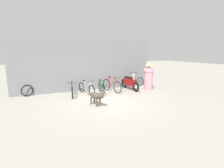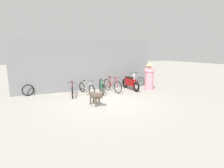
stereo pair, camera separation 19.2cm
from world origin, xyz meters
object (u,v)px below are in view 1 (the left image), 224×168
(bicycle_3, at_px, (112,85))
(stray_dog, at_px, (97,96))
(person_in_robes, at_px, (149,76))
(spare_tire_right, at_px, (140,81))
(bicycle_1, at_px, (86,88))
(bicycle_2, at_px, (101,88))
(bicycle_0, at_px, (72,90))
(motorcycle, at_px, (130,83))
(spare_tire_left, at_px, (27,91))

(bicycle_3, height_order, stray_dog, bicycle_3)
(person_in_robes, height_order, spare_tire_right, person_in_robes)
(bicycle_1, distance_m, bicycle_2, 0.85)
(stray_dog, bearing_deg, spare_tire_right, 110.84)
(person_in_robes, bearing_deg, bicycle_3, 1.05)
(bicycle_0, bearing_deg, motorcycle, 102.83)
(stray_dog, bearing_deg, bicycle_2, 139.09)
(bicycle_2, xyz_separation_m, person_in_robes, (3.07, -0.29, 0.51))
(bicycle_0, distance_m, bicycle_3, 2.39)
(bicycle_0, distance_m, spare_tire_right, 5.03)
(bicycle_2, bearing_deg, spare_tire_right, 116.95)
(bicycle_2, height_order, person_in_robes, person_in_robes)
(spare_tire_right, bearing_deg, bicycle_2, -163.45)
(stray_dog, xyz_separation_m, spare_tire_right, (4.33, 3.10, -0.14))
(spare_tire_right, bearing_deg, motorcycle, -148.34)
(person_in_robes, bearing_deg, motorcycle, -12.78)
(motorcycle, relative_size, spare_tire_right, 3.15)
(stray_dog, distance_m, spare_tire_left, 4.19)
(bicycle_3, xyz_separation_m, motorcycle, (1.27, 0.06, 0.07))
(bicycle_0, relative_size, spare_tire_left, 2.60)
(motorcycle, xyz_separation_m, stray_dog, (-3.04, -2.30, -0.00))
(bicycle_0, bearing_deg, stray_dog, 26.76)
(bicycle_0, xyz_separation_m, bicycle_2, (1.66, -0.07, 0.01))
(person_in_robes, relative_size, spare_tire_left, 2.70)
(bicycle_1, relative_size, person_in_robes, 0.98)
(bicycle_3, relative_size, stray_dog, 1.40)
(bicycle_0, distance_m, person_in_robes, 4.77)
(bicycle_0, distance_m, motorcycle, 3.66)
(bicycle_0, relative_size, bicycle_2, 1.01)
(bicycle_1, xyz_separation_m, motorcycle, (2.82, -0.01, 0.12))
(bicycle_1, bearing_deg, bicycle_3, 72.80)
(bicycle_2, relative_size, stray_dog, 1.30)
(bicycle_3, bearing_deg, bicycle_0, -101.78)
(bicycle_1, distance_m, motorcycle, 2.83)
(bicycle_2, bearing_deg, person_in_robes, 94.94)
(bicycle_0, relative_size, person_in_robes, 0.96)
(bicycle_3, distance_m, spare_tire_left, 4.67)
(bicycle_3, height_order, motorcycle, motorcycle)
(bicycle_2, bearing_deg, spare_tire_left, -93.77)
(bicycle_0, bearing_deg, bicycle_2, 98.73)
(bicycle_3, bearing_deg, motorcycle, 79.28)
(bicycle_1, bearing_deg, spare_tire_left, -119.38)
(spare_tire_left, relative_size, spare_tire_right, 1.02)
(bicycle_1, height_order, spare_tire_right, bicycle_1)
(bicycle_2, relative_size, person_in_robes, 0.96)
(spare_tire_left, bearing_deg, bicycle_0, -22.43)
(spare_tire_right, bearing_deg, bicycle_1, -169.16)
(bicycle_0, height_order, bicycle_3, bicycle_3)
(spare_tire_left, bearing_deg, stray_dog, -47.66)
(bicycle_3, relative_size, spare_tire_right, 2.83)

